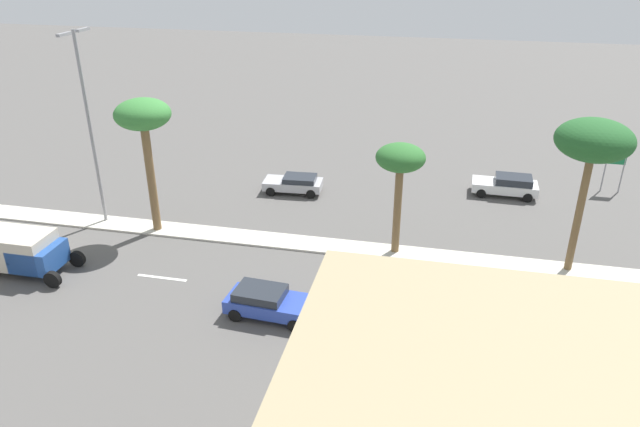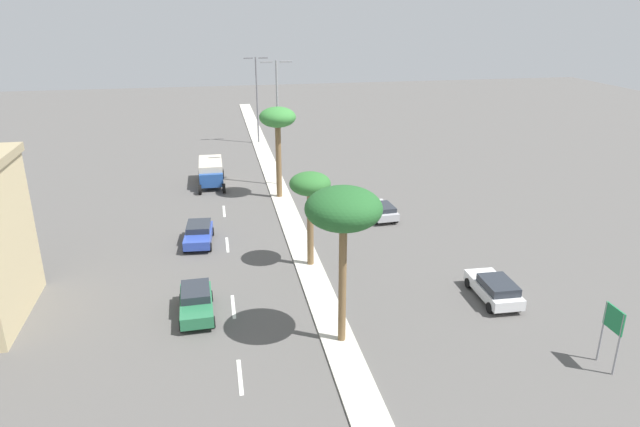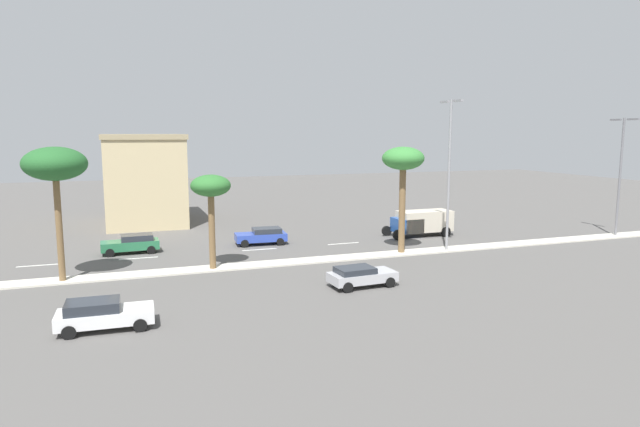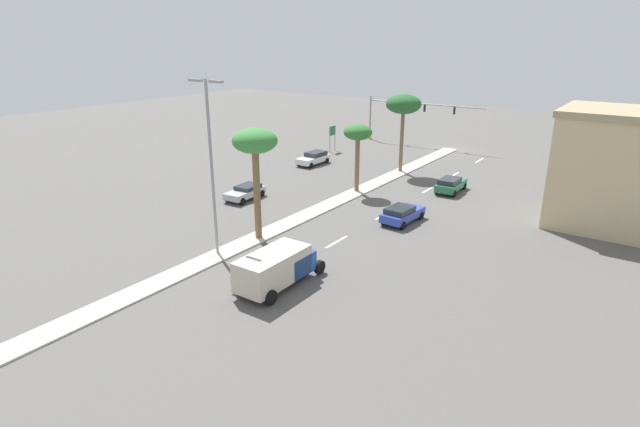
{
  "view_description": "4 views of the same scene",
  "coord_description": "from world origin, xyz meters",
  "px_view_note": "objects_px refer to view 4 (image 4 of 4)",
  "views": [
    {
      "loc": [
        -29.75,
        21.88,
        16.59
      ],
      "look_at": [
        0.25,
        28.42,
        2.0
      ],
      "focal_mm": 32.99,
      "sensor_mm": 36.0,
      "label": 1
    },
    {
      "loc": [
        -5.8,
        -10.5,
        16.77
      ],
      "look_at": [
        0.91,
        24.46,
        3.53
      ],
      "focal_mm": 31.88,
      "sensor_mm": 36.0,
      "label": 2
    },
    {
      "loc": [
        37.65,
        18.37,
        9.32
      ],
      "look_at": [
        0.85,
        31.55,
        3.64
      ],
      "focal_mm": 31.18,
      "sensor_mm": 36.0,
      "label": 3
    },
    {
      "loc": [
        -24.34,
        65.34,
        14.4
      ],
      "look_at": [
        -3.58,
        35.56,
        1.8
      ],
      "focal_mm": 28.88,
      "sensor_mm": 36.0,
      "label": 4
    }
  ],
  "objects_px": {
    "sedan_blue_near": "(402,214)",
    "sedan_green_leading": "(451,184)",
    "sedan_white_trailing": "(314,158)",
    "box_truck": "(278,267)",
    "palm_tree_center": "(358,135)",
    "traffic_signal_gantry": "(399,114)",
    "street_lamp_trailing": "(211,157)",
    "palm_tree_mid": "(404,105)",
    "sedan_silver_center": "(245,192)",
    "commercial_building": "(640,172)",
    "palm_tree_rear": "(255,145)",
    "directional_road_sign": "(332,134)"
  },
  "relations": [
    {
      "from": "street_lamp_trailing",
      "to": "sedan_green_leading",
      "type": "height_order",
      "value": "street_lamp_trailing"
    },
    {
      "from": "sedan_silver_center",
      "to": "palm_tree_rear",
      "type": "bearing_deg",
      "value": 138.12
    },
    {
      "from": "palm_tree_center",
      "to": "palm_tree_rear",
      "type": "height_order",
      "value": "palm_tree_rear"
    },
    {
      "from": "street_lamp_trailing",
      "to": "box_truck",
      "type": "distance_m",
      "value": 8.68
    },
    {
      "from": "directional_road_sign",
      "to": "sedan_green_leading",
      "type": "bearing_deg",
      "value": 155.55
    },
    {
      "from": "sedan_silver_center",
      "to": "box_truck",
      "type": "bearing_deg",
      "value": 138.86
    },
    {
      "from": "sedan_silver_center",
      "to": "sedan_blue_near",
      "type": "distance_m",
      "value": 14.97
    },
    {
      "from": "commercial_building",
      "to": "sedan_white_trailing",
      "type": "relative_size",
      "value": 2.67
    },
    {
      "from": "palm_tree_center",
      "to": "box_truck",
      "type": "xyz_separation_m",
      "value": [
        -6.37,
        19.78,
        -4.28
      ]
    },
    {
      "from": "traffic_signal_gantry",
      "to": "palm_tree_rear",
      "type": "relative_size",
      "value": 2.07
    },
    {
      "from": "palm_tree_center",
      "to": "traffic_signal_gantry",
      "type": "bearing_deg",
      "value": -72.29
    },
    {
      "from": "sedan_blue_near",
      "to": "sedan_green_leading",
      "type": "bearing_deg",
      "value": -90.25
    },
    {
      "from": "traffic_signal_gantry",
      "to": "sedan_green_leading",
      "type": "distance_m",
      "value": 24.76
    },
    {
      "from": "sedan_white_trailing",
      "to": "sedan_blue_near",
      "type": "bearing_deg",
      "value": 145.24
    },
    {
      "from": "sedan_silver_center",
      "to": "sedan_green_leading",
      "type": "relative_size",
      "value": 0.96
    },
    {
      "from": "commercial_building",
      "to": "traffic_signal_gantry",
      "type": "bearing_deg",
      "value": -34.37
    },
    {
      "from": "directional_road_sign",
      "to": "sedan_white_trailing",
      "type": "relative_size",
      "value": 0.74
    },
    {
      "from": "palm_tree_mid",
      "to": "sedan_silver_center",
      "type": "xyz_separation_m",
      "value": [
        7.27,
        17.28,
        -6.63
      ]
    },
    {
      "from": "commercial_building",
      "to": "sedan_blue_near",
      "type": "height_order",
      "value": "commercial_building"
    },
    {
      "from": "traffic_signal_gantry",
      "to": "palm_tree_mid",
      "type": "distance_m",
      "value": 17.12
    },
    {
      "from": "sedan_silver_center",
      "to": "sedan_blue_near",
      "type": "bearing_deg",
      "value": -170.2
    },
    {
      "from": "palm_tree_mid",
      "to": "sedan_white_trailing",
      "type": "relative_size",
      "value": 1.87
    },
    {
      "from": "palm_tree_mid",
      "to": "palm_tree_center",
      "type": "relative_size",
      "value": 1.3
    },
    {
      "from": "traffic_signal_gantry",
      "to": "street_lamp_trailing",
      "type": "distance_m",
      "value": 43.55
    },
    {
      "from": "traffic_signal_gantry",
      "to": "commercial_building",
      "type": "distance_m",
      "value": 37.06
    },
    {
      "from": "palm_tree_center",
      "to": "sedan_green_leading",
      "type": "distance_m",
      "value": 10.27
    },
    {
      "from": "sedan_green_leading",
      "to": "sedan_blue_near",
      "type": "height_order",
      "value": "sedan_green_leading"
    },
    {
      "from": "palm_tree_mid",
      "to": "sedan_green_leading",
      "type": "distance_m",
      "value": 10.86
    },
    {
      "from": "traffic_signal_gantry",
      "to": "palm_tree_center",
      "type": "relative_size",
      "value": 2.63
    },
    {
      "from": "palm_tree_center",
      "to": "sedan_white_trailing",
      "type": "relative_size",
      "value": 1.44
    },
    {
      "from": "palm_tree_mid",
      "to": "box_truck",
      "type": "bearing_deg",
      "value": 102.32
    },
    {
      "from": "sedan_silver_center",
      "to": "box_truck",
      "type": "relative_size",
      "value": 0.68
    },
    {
      "from": "traffic_signal_gantry",
      "to": "sedan_white_trailing",
      "type": "bearing_deg",
      "value": 82.83
    },
    {
      "from": "commercial_building",
      "to": "street_lamp_trailing",
      "type": "distance_m",
      "value": 31.78
    },
    {
      "from": "box_truck",
      "to": "traffic_signal_gantry",
      "type": "bearing_deg",
      "value": -72.23
    },
    {
      "from": "sedan_white_trailing",
      "to": "box_truck",
      "type": "distance_m",
      "value": 31.2
    },
    {
      "from": "commercial_building",
      "to": "street_lamp_trailing",
      "type": "bearing_deg",
      "value": 43.61
    },
    {
      "from": "sedan_blue_near",
      "to": "palm_tree_center",
      "type": "bearing_deg",
      "value": -35.4
    },
    {
      "from": "palm_tree_rear",
      "to": "sedan_white_trailing",
      "type": "height_order",
      "value": "palm_tree_rear"
    },
    {
      "from": "palm_tree_rear",
      "to": "sedan_blue_near",
      "type": "relative_size",
      "value": 1.88
    },
    {
      "from": "sedan_green_leading",
      "to": "sedan_white_trailing",
      "type": "height_order",
      "value": "sedan_green_leading"
    },
    {
      "from": "traffic_signal_gantry",
      "to": "palm_tree_rear",
      "type": "xyz_separation_m",
      "value": [
        -8.08,
        38.99,
        3.03
      ]
    },
    {
      "from": "traffic_signal_gantry",
      "to": "commercial_building",
      "type": "xyz_separation_m",
      "value": [
        -30.59,
        20.92,
        0.57
      ]
    },
    {
      "from": "sedan_green_leading",
      "to": "sedan_white_trailing",
      "type": "relative_size",
      "value": 0.97
    },
    {
      "from": "palm_tree_rear",
      "to": "sedan_silver_center",
      "type": "bearing_deg",
      "value": -41.88
    },
    {
      "from": "sedan_white_trailing",
      "to": "palm_tree_mid",
      "type": "bearing_deg",
      "value": -165.24
    },
    {
      "from": "directional_road_sign",
      "to": "commercial_building",
      "type": "xyz_separation_m",
      "value": [
        -34.98,
        10.67,
        2.27
      ]
    },
    {
      "from": "traffic_signal_gantry",
      "to": "street_lamp_trailing",
      "type": "xyz_separation_m",
      "value": [
        -7.63,
        42.79,
        2.82
      ]
    },
    {
      "from": "palm_tree_center",
      "to": "sedan_blue_near",
      "type": "xyz_separation_m",
      "value": [
        -7.47,
        5.31,
        -4.8
      ]
    },
    {
      "from": "commercial_building",
      "to": "box_truck",
      "type": "xyz_separation_m",
      "value": [
        16.45,
        23.19,
        -3.34
      ]
    }
  ]
}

